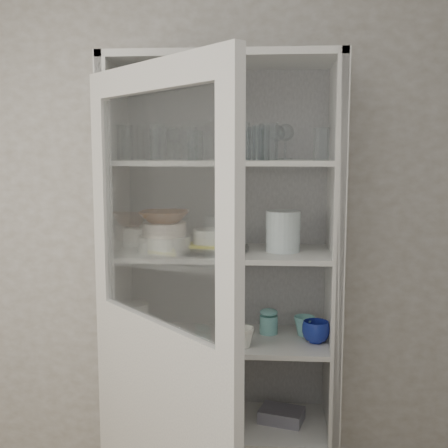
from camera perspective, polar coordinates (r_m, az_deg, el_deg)
The scene contains 37 objects.
wall_back at distance 2.74m, azimuth -3.81°, elevation -0.98°, with size 3.60×0.02×2.60m, color #9E978B.
pantry_cabinet at distance 2.64m, azimuth 0.10°, elevation -9.29°, with size 1.00×0.45×2.10m.
cupboard_door at distance 2.11m, azimuth -6.65°, elevation -15.67°, with size 0.64×0.69×2.00m.
tumbler_0 at distance 2.43m, azimuth -9.99°, elevation 8.12°, with size 0.07×0.07×0.15m, color silver.
tumbler_1 at distance 2.33m, azimuth -2.99°, elevation 7.99°, with size 0.06×0.06×0.12m, color silver.
tumbler_2 at distance 2.40m, azimuth -6.67°, elevation 8.14°, with size 0.07×0.07×0.14m, color silver.
tumbler_3 at distance 2.31m, azimuth 1.67°, elevation 8.38°, with size 0.08×0.08×0.15m, color silver.
tumbler_4 at distance 2.30m, azimuth 3.77°, elevation 8.23°, with size 0.07×0.07×0.14m, color silver.
tumbler_5 at distance 2.35m, azimuth 4.54°, elevation 8.32°, with size 0.08×0.08×0.15m, color silver.
tumbler_6 at distance 2.36m, azimuth 9.86°, elevation 8.01°, with size 0.07×0.07×0.13m, color silver.
tumbler_7 at distance 2.50m, azimuth -6.72°, elevation 8.26°, with size 0.08×0.08×0.16m, color silver.
tumbler_8 at distance 2.48m, azimuth -3.56°, elevation 8.19°, with size 0.07×0.07×0.15m, color silver.
tumbler_9 at distance 2.48m, azimuth -2.86°, elevation 7.98°, with size 0.06×0.06×0.13m, color silver.
tumbler_10 at distance 2.48m, azimuth 0.76°, elevation 8.05°, with size 0.07×0.07×0.13m, color silver.
tumbler_11 at distance 2.47m, azimuth 3.30°, elevation 8.08°, with size 0.07×0.07×0.14m, color silver.
goblet_0 at distance 2.58m, azimuth -5.05°, elevation 8.27°, with size 0.07×0.07×0.16m, color silver, non-canonical shape.
goblet_1 at distance 2.57m, azimuth 1.75°, elevation 8.26°, with size 0.07×0.07×0.15m, color silver, non-canonical shape.
goblet_2 at distance 2.59m, azimuth 6.24°, elevation 8.46°, with size 0.08×0.08×0.18m, color silver, non-canonical shape.
goblet_3 at distance 2.54m, azimuth 5.37°, elevation 8.41°, with size 0.08×0.08×0.17m, color silver, non-canonical shape.
plate_stack_front at distance 2.47m, azimuth -6.04°, elevation -2.01°, with size 0.23×0.23×0.07m, color white.
plate_stack_back at distance 2.68m, azimuth -8.54°, elevation -1.18°, with size 0.20×0.20×0.08m, color white.
cream_bowl at distance 2.46m, azimuth -6.06°, elevation -0.54°, with size 0.19×0.19×0.06m, color white.
terracotta_bowl at distance 2.46m, azimuth -6.07°, elevation 0.75°, with size 0.21×0.21×0.05m, color brown.
glass_platter at distance 2.50m, azimuth -1.51°, elevation -2.47°, with size 0.36×0.36×0.02m, color silver.
yellow_trivet at distance 2.49m, azimuth -1.51°, elevation -2.10°, with size 0.18×0.18×0.01m, color yellow.
white_ramekin at distance 2.49m, azimuth -1.51°, elevation -1.25°, with size 0.14×0.14×0.06m, color white.
grey_bowl_stack at distance 2.47m, azimuth 6.02°, elevation -0.73°, with size 0.15×0.15×0.18m, color silver.
mug_blue at distance 2.55m, azimuth 9.31°, elevation -10.76°, with size 0.12×0.12×0.10m, color navy.
mug_teal at distance 2.63m, azimuth 8.17°, elevation -10.22°, with size 0.10×0.10×0.09m, color teal.
mug_white at distance 2.46m, azimuth 1.98°, elevation -11.42°, with size 0.09×0.09×0.09m, color white.
teal_jar at distance 2.64m, azimuth 4.56°, elevation -9.97°, with size 0.08×0.08×0.10m.
measuring_cups at distance 2.58m, azimuth -8.30°, elevation -11.20°, with size 0.09×0.09×0.04m, color #B7B7B7.
white_canister at distance 2.66m, azimuth -8.96°, elevation -9.47°, with size 0.12×0.12×0.14m, color white.
cream_dish at distance 2.76m, azimuth -2.58°, elevation -18.41°, with size 0.22×0.22×0.07m, color white.
tin_box at distance 2.75m, azimuth 5.86°, elevation -18.75°, with size 0.20×0.14×0.06m, color #8C8D9F.
tumbler_12 at distance 2.33m, azimuth 1.89°, elevation 8.14°, with size 0.07×0.07×0.14m, color silver.
tumbler_13 at distance 2.35m, azimuth 3.30°, elevation 8.16°, with size 0.07×0.07×0.14m, color silver.
Camera 1 is at (0.39, -1.19, 1.70)m, focal length 45.00 mm.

